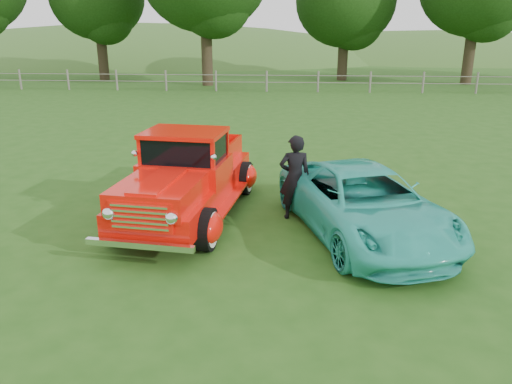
# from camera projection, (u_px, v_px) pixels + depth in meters

# --- Properties ---
(ground) EXTENTS (140.00, 140.00, 0.00)m
(ground) POSITION_uv_depth(u_px,v_px,m) (197.00, 252.00, 8.59)
(ground) COLOR #245015
(ground) RESTS_ON ground
(distant_hills) EXTENTS (116.00, 60.00, 18.00)m
(distant_hills) POSITION_uv_depth(u_px,v_px,m) (251.00, 91.00, 66.56)
(distant_hills) COLOR #356525
(distant_hills) RESTS_ON ground
(fence_line) EXTENTS (48.00, 0.12, 1.20)m
(fence_line) POSITION_uv_depth(u_px,v_px,m) (267.00, 81.00, 29.21)
(fence_line) COLOR slate
(fence_line) RESTS_ON ground
(tree_near_east) EXTENTS (6.80, 6.80, 8.33)m
(tree_near_east) POSITION_uv_depth(u_px,v_px,m) (346.00, 2.00, 34.00)
(tree_near_east) COLOR #2F2517
(tree_near_east) RESTS_ON ground
(red_pickup) EXTENTS (2.65, 5.15, 1.78)m
(red_pickup) POSITION_uv_depth(u_px,v_px,m) (187.00, 178.00, 9.99)
(red_pickup) COLOR black
(red_pickup) RESTS_ON ground
(teal_sedan) EXTENTS (3.40, 4.96, 1.26)m
(teal_sedan) POSITION_uv_depth(u_px,v_px,m) (364.00, 203.00, 9.09)
(teal_sedan) COLOR #2FBDA8
(teal_sedan) RESTS_ON ground
(man) EXTENTS (0.68, 0.50, 1.70)m
(man) POSITION_uv_depth(u_px,v_px,m) (295.00, 177.00, 9.86)
(man) COLOR black
(man) RESTS_ON ground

